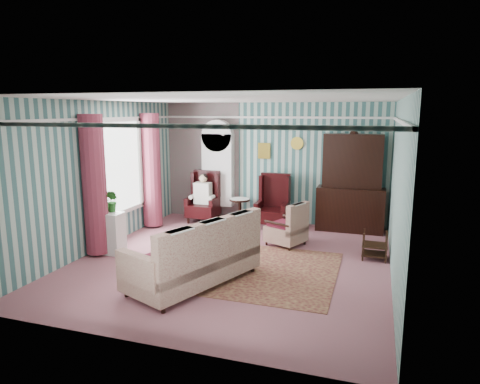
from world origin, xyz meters
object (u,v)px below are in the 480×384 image
(dresser_hutch, at_px, (352,180))
(floral_armchair, at_px, (286,222))
(seated_woman, at_px, (203,198))
(coffee_table, at_px, (196,255))
(nest_table, at_px, (375,245))
(wingback_left, at_px, (203,197))
(plant_stand, at_px, (109,233))
(round_side_table, at_px, (240,211))
(bookcase, at_px, (218,175))
(wingback_right, at_px, (272,201))
(sofa, at_px, (194,256))

(dresser_hutch, bearing_deg, floral_armchair, -128.36)
(seated_woman, distance_m, coffee_table, 3.11)
(nest_table, xyz_separation_m, coffee_table, (-2.99, -1.34, -0.07))
(floral_armchair, distance_m, coffee_table, 2.12)
(dresser_hutch, relative_size, wingback_left, 1.89)
(plant_stand, bearing_deg, seated_woman, 73.78)
(wingback_left, distance_m, seated_woman, 0.04)
(dresser_hutch, bearing_deg, wingback_left, -175.59)
(round_side_table, distance_m, floral_armchair, 1.98)
(bookcase, bearing_deg, coffee_table, -75.80)
(dresser_hutch, xyz_separation_m, plant_stand, (-4.30, -3.02, -0.78))
(wingback_right, bearing_deg, floral_armchair, -64.33)
(bookcase, height_order, coffee_table, bookcase)
(wingback_left, xyz_separation_m, plant_stand, (-0.80, -2.75, -0.22))
(wingback_right, xyz_separation_m, plant_stand, (-2.55, -2.75, -0.22))
(wingback_right, height_order, nest_table, wingback_right)
(dresser_hutch, bearing_deg, seated_woman, -175.59)
(round_side_table, relative_size, coffee_table, 0.74)
(wingback_right, xyz_separation_m, seated_woman, (-1.75, 0.00, -0.04))
(plant_stand, bearing_deg, bookcase, 71.51)
(wingback_right, distance_m, round_side_table, 0.92)
(dresser_hutch, distance_m, sofa, 4.50)
(seated_woman, distance_m, round_side_table, 0.96)
(wingback_left, relative_size, coffee_table, 1.54)
(round_side_table, xyz_separation_m, floral_armchair, (1.43, -1.36, 0.18))
(wingback_left, relative_size, wingback_right, 1.00)
(floral_armchair, bearing_deg, bookcase, 75.83)
(wingback_left, xyz_separation_m, round_side_table, (0.90, 0.15, -0.33))
(wingback_left, distance_m, nest_table, 4.37)
(plant_stand, bearing_deg, coffee_table, -4.36)
(plant_stand, relative_size, sofa, 0.36)
(dresser_hutch, height_order, nest_table, dresser_hutch)
(seated_woman, distance_m, nest_table, 4.37)
(wingback_right, bearing_deg, dresser_hutch, 8.77)
(wingback_left, relative_size, seated_woman, 1.06)
(seated_woman, distance_m, floral_armchair, 2.63)
(dresser_hutch, height_order, coffee_table, dresser_hutch)
(dresser_hutch, distance_m, nest_table, 2.11)
(wingback_right, distance_m, sofa, 3.64)
(nest_table, height_order, plant_stand, plant_stand)
(wingback_left, xyz_separation_m, sofa, (1.35, -3.61, -0.17))
(floral_armchair, xyz_separation_m, coffee_table, (-1.25, -1.69, -0.28))
(wingback_right, height_order, floral_armchair, wingback_right)
(dresser_hutch, xyz_separation_m, wingback_left, (-3.50, -0.27, -0.55))
(bookcase, distance_m, floral_armchair, 2.70)
(round_side_table, bearing_deg, wingback_right, -10.01)
(bookcase, relative_size, nest_table, 4.15)
(bookcase, height_order, nest_table, bookcase)
(seated_woman, bearing_deg, round_side_table, 9.46)
(plant_stand, xyz_separation_m, sofa, (2.15, -0.86, 0.06))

